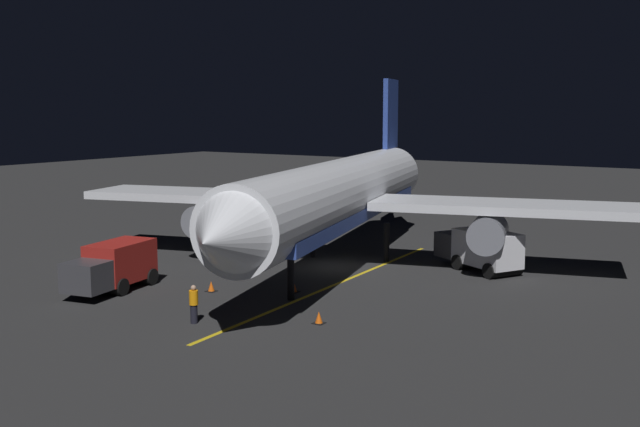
{
  "coord_description": "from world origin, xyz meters",
  "views": [
    {
      "loc": [
        -23.49,
        38.53,
        9.5
      ],
      "look_at": [
        0.0,
        2.0,
        3.5
      ],
      "focal_mm": 42.8,
      "sensor_mm": 36.0,
      "label": 1
    }
  ],
  "objects_px": {
    "traffic_cone_near_left": "(115,277)",
    "traffic_cone_near_right": "(211,287)",
    "airliner": "(341,196)",
    "catering_truck": "(480,250)",
    "traffic_cone_far": "(294,287)",
    "baggage_truck": "(114,267)",
    "traffic_cone_under_wing": "(319,318)",
    "ground_crew_worker": "(194,304)"
  },
  "relations": [
    {
      "from": "traffic_cone_near_left",
      "to": "traffic_cone_near_right",
      "type": "xyz_separation_m",
      "value": [
        -6.11,
        -1.03,
        0.0
      ]
    },
    {
      "from": "airliner",
      "to": "traffic_cone_near_left",
      "type": "height_order",
      "value": "airliner"
    },
    {
      "from": "airliner",
      "to": "catering_truck",
      "type": "bearing_deg",
      "value": -157.89
    },
    {
      "from": "airliner",
      "to": "traffic_cone_far",
      "type": "distance_m",
      "value": 8.41
    },
    {
      "from": "baggage_truck",
      "to": "traffic_cone_near_right",
      "type": "distance_m",
      "value": 5.2
    },
    {
      "from": "baggage_truck",
      "to": "traffic_cone_near_left",
      "type": "relative_size",
      "value": 10.53
    },
    {
      "from": "airliner",
      "to": "baggage_truck",
      "type": "bearing_deg",
      "value": 61.47
    },
    {
      "from": "airliner",
      "to": "traffic_cone_far",
      "type": "xyz_separation_m",
      "value": [
        -1.52,
        7.22,
        -4.03
      ]
    },
    {
      "from": "airliner",
      "to": "traffic_cone_under_wing",
      "type": "distance_m",
      "value": 13.43
    },
    {
      "from": "traffic_cone_near_right",
      "to": "traffic_cone_far",
      "type": "height_order",
      "value": "same"
    },
    {
      "from": "traffic_cone_near_left",
      "to": "traffic_cone_far",
      "type": "xyz_separation_m",
      "value": [
        -9.84,
        -3.24,
        0.0
      ]
    },
    {
      "from": "ground_crew_worker",
      "to": "traffic_cone_near_left",
      "type": "xyz_separation_m",
      "value": [
        9.4,
        -3.94,
        -0.64
      ]
    },
    {
      "from": "traffic_cone_under_wing",
      "to": "traffic_cone_near_left",
      "type": "bearing_deg",
      "value": -3.91
    },
    {
      "from": "catering_truck",
      "to": "traffic_cone_near_left",
      "type": "xyz_separation_m",
      "value": [
        16.03,
        13.6,
        -1.0
      ]
    },
    {
      "from": "airliner",
      "to": "traffic_cone_far",
      "type": "bearing_deg",
      "value": 101.88
    },
    {
      "from": "catering_truck",
      "to": "traffic_cone_near_right",
      "type": "height_order",
      "value": "catering_truck"
    },
    {
      "from": "baggage_truck",
      "to": "traffic_cone_under_wing",
      "type": "relative_size",
      "value": 10.53
    },
    {
      "from": "ground_crew_worker",
      "to": "catering_truck",
      "type": "bearing_deg",
      "value": -110.7
    },
    {
      "from": "catering_truck",
      "to": "traffic_cone_far",
      "type": "xyz_separation_m",
      "value": [
        6.19,
        10.36,
        -1.0
      ]
    },
    {
      "from": "baggage_truck",
      "to": "ground_crew_worker",
      "type": "distance_m",
      "value": 8.01
    },
    {
      "from": "baggage_truck",
      "to": "traffic_cone_near_right",
      "type": "height_order",
      "value": "baggage_truck"
    },
    {
      "from": "traffic_cone_near_left",
      "to": "ground_crew_worker",
      "type": "bearing_deg",
      "value": 157.26
    },
    {
      "from": "airliner",
      "to": "traffic_cone_under_wing",
      "type": "bearing_deg",
      "value": 116.85
    },
    {
      "from": "baggage_truck",
      "to": "traffic_cone_near_left",
      "type": "height_order",
      "value": "baggage_truck"
    },
    {
      "from": "ground_crew_worker",
      "to": "traffic_cone_far",
      "type": "relative_size",
      "value": 3.16
    },
    {
      "from": "ground_crew_worker",
      "to": "traffic_cone_under_wing",
      "type": "bearing_deg",
      "value": -147.7
    },
    {
      "from": "catering_truck",
      "to": "traffic_cone_under_wing",
      "type": "distance_m",
      "value": 14.72
    },
    {
      "from": "baggage_truck",
      "to": "traffic_cone_far",
      "type": "height_order",
      "value": "baggage_truck"
    },
    {
      "from": "traffic_cone_near_right",
      "to": "traffic_cone_far",
      "type": "xyz_separation_m",
      "value": [
        -3.73,
        -2.21,
        0.0
      ]
    },
    {
      "from": "traffic_cone_near_right",
      "to": "traffic_cone_far",
      "type": "relative_size",
      "value": 1.0
    },
    {
      "from": "airliner",
      "to": "traffic_cone_far",
      "type": "height_order",
      "value": "airliner"
    },
    {
      "from": "ground_crew_worker",
      "to": "traffic_cone_near_left",
      "type": "bearing_deg",
      "value": -22.74
    },
    {
      "from": "baggage_truck",
      "to": "traffic_cone_near_left",
      "type": "distance_m",
      "value": 2.59
    },
    {
      "from": "catering_truck",
      "to": "traffic_cone_far",
      "type": "height_order",
      "value": "catering_truck"
    },
    {
      "from": "baggage_truck",
      "to": "ground_crew_worker",
      "type": "xyz_separation_m",
      "value": [
        -7.65,
        2.32,
        -0.38
      ]
    },
    {
      "from": "baggage_truck",
      "to": "traffic_cone_under_wing",
      "type": "height_order",
      "value": "baggage_truck"
    },
    {
      "from": "airliner",
      "to": "catering_truck",
      "type": "distance_m",
      "value": 8.86
    },
    {
      "from": "traffic_cone_near_right",
      "to": "traffic_cone_under_wing",
      "type": "xyz_separation_m",
      "value": [
        -7.99,
        1.99,
        0.0
      ]
    },
    {
      "from": "catering_truck",
      "to": "ground_crew_worker",
      "type": "bearing_deg",
      "value": 69.3
    },
    {
      "from": "traffic_cone_near_right",
      "to": "traffic_cone_under_wing",
      "type": "height_order",
      "value": "same"
    },
    {
      "from": "baggage_truck",
      "to": "traffic_cone_near_right",
      "type": "relative_size",
      "value": 10.53
    },
    {
      "from": "catering_truck",
      "to": "traffic_cone_near_left",
      "type": "relative_size",
      "value": 11.04
    }
  ]
}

